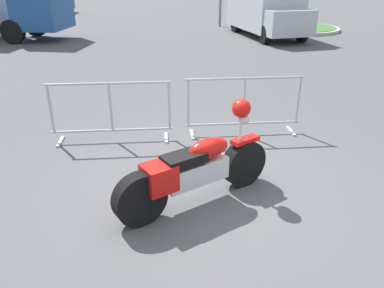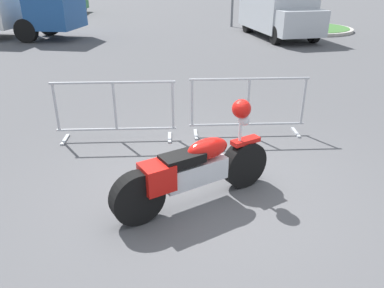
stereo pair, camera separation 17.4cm
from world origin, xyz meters
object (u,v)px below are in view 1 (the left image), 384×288
object	(u,v)px
crowd_barrier_near	(111,111)
pedestrian	(240,11)
parked_car_tan	(2,4)
parked_car_green	(50,3)
crowd_barrier_far	(244,105)
delivery_van	(266,7)
motorcycle	(196,169)

from	to	relation	value
crowd_barrier_near	pedestrian	distance (m)	13.62
parked_car_tan	parked_car_green	distance (m)	3.17
crowd_barrier_far	parked_car_green	size ratio (longest dim) A/B	0.46
delivery_van	parked_car_green	xyz separation A→B (m)	(-11.31, 10.12, -0.49)
delivery_van	parked_car_tan	world-z (taller)	delivery_van
motorcycle	crowd_barrier_far	world-z (taller)	motorcycle
motorcycle	pedestrian	bearing A→B (deg)	47.22
parked_car_tan	parked_car_green	size ratio (longest dim) A/B	0.92
delivery_van	pedestrian	bearing A→B (deg)	-163.68
crowd_barrier_near	pedestrian	size ratio (longest dim) A/B	1.25
crowd_barrier_near	parked_car_green	bearing A→B (deg)	103.70
delivery_van	parked_car_tan	bearing A→B (deg)	-133.17
parked_car_green	parked_car_tan	bearing A→B (deg)	91.72
crowd_barrier_near	pedestrian	world-z (taller)	pedestrian
delivery_van	parked_car_tan	xyz separation A→B (m)	(-14.46, 10.56, -0.55)
crowd_barrier_near	parked_car_tan	bearing A→B (deg)	111.10
motorcycle	crowd_barrier_near	bearing A→B (deg)	92.87
motorcycle	parked_car_green	distance (m)	23.86
crowd_barrier_near	crowd_barrier_far	world-z (taller)	same
crowd_barrier_far	delivery_van	world-z (taller)	delivery_van
crowd_barrier_near	delivery_van	size ratio (longest dim) A/B	0.41
parked_car_tan	pedestrian	size ratio (longest dim) A/B	2.50
motorcycle	parked_car_tan	bearing A→B (deg)	85.60
crowd_barrier_far	motorcycle	bearing A→B (deg)	-119.15
pedestrian	crowd_barrier_near	bearing A→B (deg)	49.32
parked_car_green	pedestrian	bearing A→B (deg)	-118.82
crowd_barrier_far	parked_car_tan	world-z (taller)	parked_car_tan
parked_car_tan	crowd_barrier_near	bearing A→B (deg)	-149.15
motorcycle	crowd_barrier_near	xyz separation A→B (m)	(-1.18, 2.11, 0.06)
motorcycle	parked_car_tan	xyz separation A→B (m)	(-9.42, 23.46, 0.20)
crowd_barrier_near	parked_car_tan	size ratio (longest dim) A/B	0.50
motorcycle	delivery_van	xyz separation A→B (m)	(5.04, 12.91, 0.75)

